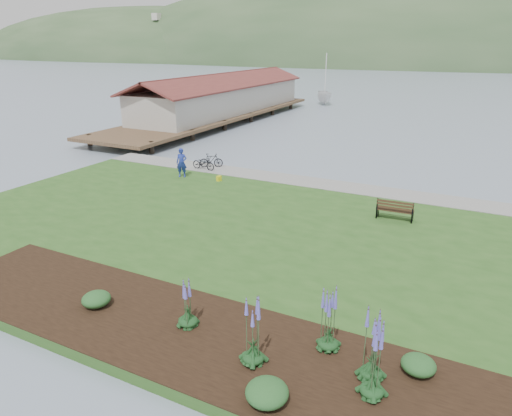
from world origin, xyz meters
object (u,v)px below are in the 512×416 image
(bicycle_a, at_px, (203,163))
(person, at_px, (182,160))
(park_bench, at_px, (395,210))
(sailboat, at_px, (324,104))

(bicycle_a, bearing_deg, person, 175.41)
(park_bench, bearing_deg, person, 171.04)
(person, xyz_separation_m, sailboat, (-4.65, 42.56, -1.52))
(person, distance_m, bicycle_a, 2.25)
(park_bench, distance_m, bicycle_a, 14.22)
(park_bench, height_order, sailboat, sailboat)
(park_bench, relative_size, bicycle_a, 1.00)
(person, distance_m, sailboat, 42.84)
(park_bench, height_order, person, person)
(park_bench, bearing_deg, bicycle_a, 162.34)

